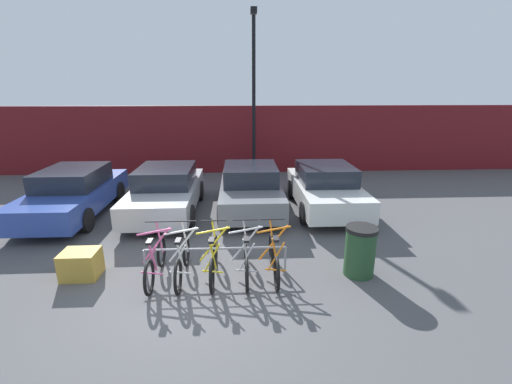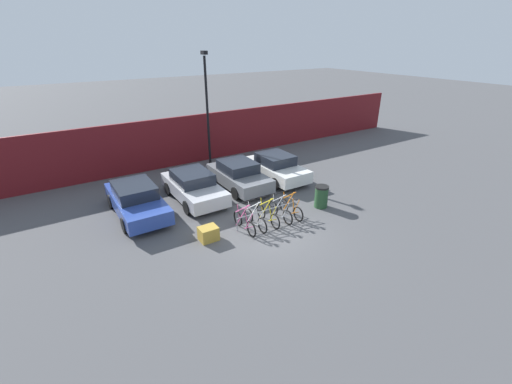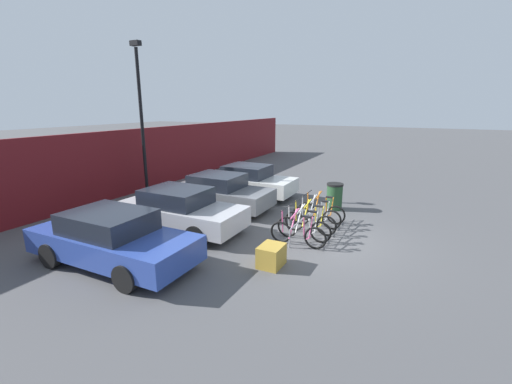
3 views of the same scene
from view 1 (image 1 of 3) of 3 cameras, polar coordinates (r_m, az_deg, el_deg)
The scene contains 15 objects.
ground_plane at distance 6.74m, azimuth -10.44°, elevation -16.09°, with size 120.00×120.00×0.00m, color #4C4C4F.
hoarding_wall at distance 15.28m, azimuth -6.32°, elevation 8.63°, with size 36.00×0.16×2.92m, color maroon.
bike_rack at distance 7.05m, azimuth -6.77°, elevation -9.91°, with size 2.89×0.04×0.57m.
bicycle_pink at distance 7.14m, azimuth -16.41°, elevation -11.02°, with size 0.68×1.71×1.05m.
bicycle_white at distance 7.04m, azimuth -12.19°, elevation -11.12°, with size 0.68×1.71×1.05m.
bicycle_yellow at distance 6.96m, azimuth -7.07°, elevation -11.16°, with size 0.68×1.71×1.05m.
bicycle_silver at distance 6.94m, azimuth -1.67°, elevation -11.11°, with size 0.68×1.71×1.05m.
bicycle_orange at distance 6.98m, azimuth 3.00°, elevation -10.99°, with size 0.68×1.71×1.05m.
car_blue at distance 11.45m, azimuth -28.12°, elevation -0.05°, with size 1.91×4.45×1.40m.
car_silver at distance 10.63m, azimuth -14.72°, elevation 0.24°, with size 1.91×4.22×1.40m.
car_grey at distance 10.50m, azimuth -0.92°, elevation 0.61°, with size 1.91×4.01×1.40m.
car_white at distance 10.77m, azimuth 11.47°, elevation 0.68°, with size 1.91×4.03×1.40m.
lamp_post at distance 14.12m, azimuth -0.37°, elevation 16.80°, with size 0.24×0.44×6.50m.
trash_bin at distance 7.26m, azimuth 16.95°, elevation -9.35°, with size 0.63×0.63×1.03m.
cargo_crate at distance 7.80m, azimuth -27.15°, elevation -10.65°, with size 0.70×0.56×0.55m, color #B28C33.
Camera 1 is at (0.89, -5.60, 3.64)m, focal length 24.00 mm.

